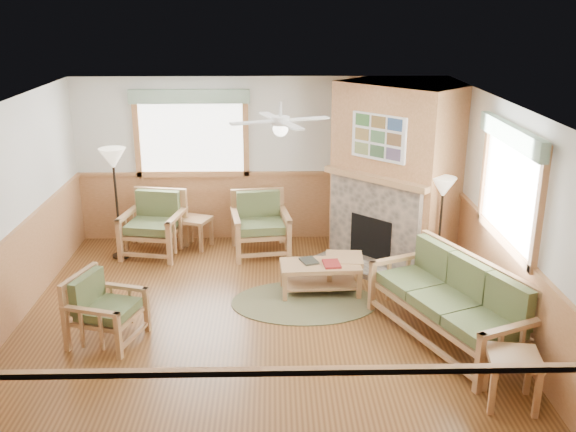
{
  "coord_description": "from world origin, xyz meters",
  "views": [
    {
      "loc": [
        0.21,
        -7.25,
        3.84
      ],
      "look_at": [
        0.4,
        0.7,
        1.15
      ],
      "focal_mm": 40.0,
      "sensor_mm": 36.0,
      "label": 1
    }
  ],
  "objects_px": {
    "footstool": "(344,271)",
    "floor_lamp_right": "(440,230)",
    "armchair_back_right": "(261,225)",
    "armchair_left": "(107,309)",
    "armchair_back_left": "(153,225)",
    "floor_lamp_left": "(117,204)",
    "coffee_table": "(320,278)",
    "sofa": "(448,302)",
    "end_table_sofa": "(511,379)",
    "end_table_chairs": "(196,233)"
  },
  "relations": [
    {
      "from": "armchair_back_right",
      "to": "floor_lamp_left",
      "type": "distance_m",
      "value": 2.24
    },
    {
      "from": "end_table_chairs",
      "to": "end_table_sofa",
      "type": "xyz_separation_m",
      "value": [
        3.6,
        -4.37,
        0.03
      ]
    },
    {
      "from": "armchair_back_right",
      "to": "floor_lamp_right",
      "type": "distance_m",
      "value": 2.79
    },
    {
      "from": "sofa",
      "to": "floor_lamp_right",
      "type": "xyz_separation_m",
      "value": [
        0.3,
        1.69,
        0.28
      ]
    },
    {
      "from": "footstool",
      "to": "armchair_left",
      "type": "bearing_deg",
      "value": -153.56
    },
    {
      "from": "armchair_back_left",
      "to": "footstool",
      "type": "height_order",
      "value": "armchair_back_left"
    },
    {
      "from": "sofa",
      "to": "armchair_back_left",
      "type": "bearing_deg",
      "value": -149.02
    },
    {
      "from": "end_table_sofa",
      "to": "floor_lamp_right",
      "type": "height_order",
      "value": "floor_lamp_right"
    },
    {
      "from": "sofa",
      "to": "armchair_back_left",
      "type": "distance_m",
      "value": 4.83
    },
    {
      "from": "sofa",
      "to": "floor_lamp_left",
      "type": "height_order",
      "value": "floor_lamp_left"
    },
    {
      "from": "armchair_back_left",
      "to": "end_table_chairs",
      "type": "relative_size",
      "value": 1.94
    },
    {
      "from": "end_table_chairs",
      "to": "end_table_sofa",
      "type": "bearing_deg",
      "value": -50.51
    },
    {
      "from": "end_table_sofa",
      "to": "armchair_back_left",
      "type": "bearing_deg",
      "value": 135.9
    },
    {
      "from": "armchair_left",
      "to": "end_table_sofa",
      "type": "height_order",
      "value": "armchair_left"
    },
    {
      "from": "end_table_chairs",
      "to": "armchair_back_left",
      "type": "bearing_deg",
      "value": -156.93
    },
    {
      "from": "coffee_table",
      "to": "end_table_chairs",
      "type": "xyz_separation_m",
      "value": [
        -1.9,
        1.76,
        0.03
      ]
    },
    {
      "from": "armchair_left",
      "to": "floor_lamp_left",
      "type": "relative_size",
      "value": 0.47
    },
    {
      "from": "armchair_back_right",
      "to": "end_table_chairs",
      "type": "distance_m",
      "value": 1.12
    },
    {
      "from": "armchair_back_left",
      "to": "floor_lamp_left",
      "type": "height_order",
      "value": "floor_lamp_left"
    },
    {
      "from": "armchair_back_left",
      "to": "footstool",
      "type": "bearing_deg",
      "value": -13.03
    },
    {
      "from": "sofa",
      "to": "coffee_table",
      "type": "xyz_separation_m",
      "value": [
        -1.4,
        1.32,
        -0.27
      ]
    },
    {
      "from": "floor_lamp_left",
      "to": "floor_lamp_right",
      "type": "xyz_separation_m",
      "value": [
        4.74,
        -1.01,
        -0.1
      ]
    },
    {
      "from": "footstool",
      "to": "floor_lamp_right",
      "type": "height_order",
      "value": "floor_lamp_right"
    },
    {
      "from": "floor_lamp_right",
      "to": "sofa",
      "type": "bearing_deg",
      "value": -100.17
    },
    {
      "from": "end_table_chairs",
      "to": "floor_lamp_right",
      "type": "distance_m",
      "value": 3.9
    },
    {
      "from": "armchair_back_right",
      "to": "floor_lamp_right",
      "type": "xyz_separation_m",
      "value": [
        2.54,
        -1.11,
        0.29
      ]
    },
    {
      "from": "armchair_left",
      "to": "floor_lamp_left",
      "type": "xyz_separation_m",
      "value": [
        -0.44,
        2.64,
        0.46
      ]
    },
    {
      "from": "armchair_left",
      "to": "end_table_chairs",
      "type": "bearing_deg",
      "value": 4.28
    },
    {
      "from": "armchair_back_right",
      "to": "coffee_table",
      "type": "height_order",
      "value": "armchair_back_right"
    },
    {
      "from": "sofa",
      "to": "armchair_left",
      "type": "xyz_separation_m",
      "value": [
        -4.0,
        0.07,
        -0.08
      ]
    },
    {
      "from": "armchair_back_right",
      "to": "footstool",
      "type": "distance_m",
      "value": 1.75
    },
    {
      "from": "floor_lamp_left",
      "to": "armchair_back_right",
      "type": "bearing_deg",
      "value": 2.37
    },
    {
      "from": "coffee_table",
      "to": "footstool",
      "type": "relative_size",
      "value": 2.13
    },
    {
      "from": "armchair_back_left",
      "to": "coffee_table",
      "type": "distance_m",
      "value": 2.95
    },
    {
      "from": "sofa",
      "to": "floor_lamp_left",
      "type": "relative_size",
      "value": 1.21
    },
    {
      "from": "armchair_left",
      "to": "armchair_back_right",
      "type": "bearing_deg",
      "value": -15.43
    },
    {
      "from": "armchair_back_left",
      "to": "floor_lamp_right",
      "type": "relative_size",
      "value": 0.63
    },
    {
      "from": "footstool",
      "to": "floor_lamp_right",
      "type": "distance_m",
      "value": 1.47
    },
    {
      "from": "end_table_sofa",
      "to": "armchair_back_right",
      "type": "bearing_deg",
      "value": 121.88
    },
    {
      "from": "sofa",
      "to": "floor_lamp_right",
      "type": "relative_size",
      "value": 1.38
    },
    {
      "from": "armchair_left",
      "to": "floor_lamp_right",
      "type": "relative_size",
      "value": 0.53
    },
    {
      "from": "sofa",
      "to": "armchair_left",
      "type": "height_order",
      "value": "sofa"
    },
    {
      "from": "end_table_chairs",
      "to": "floor_lamp_right",
      "type": "relative_size",
      "value": 0.33
    },
    {
      "from": "footstool",
      "to": "coffee_table",
      "type": "bearing_deg",
      "value": -148.23
    },
    {
      "from": "armchair_left",
      "to": "floor_lamp_left",
      "type": "distance_m",
      "value": 2.71
    },
    {
      "from": "end_table_sofa",
      "to": "footstool",
      "type": "distance_m",
      "value": 3.14
    },
    {
      "from": "floor_lamp_right",
      "to": "armchair_back_left",
      "type": "bearing_deg",
      "value": 165.21
    },
    {
      "from": "end_table_chairs",
      "to": "floor_lamp_right",
      "type": "bearing_deg",
      "value": -21.05
    },
    {
      "from": "armchair_left",
      "to": "footstool",
      "type": "bearing_deg",
      "value": -46.2
    },
    {
      "from": "sofa",
      "to": "end_table_chairs",
      "type": "bearing_deg",
      "value": -156.48
    }
  ]
}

